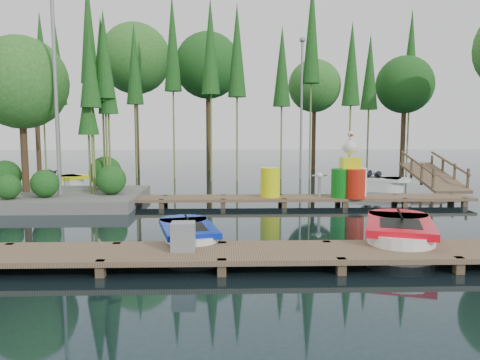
{
  "coord_description": "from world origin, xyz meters",
  "views": [
    {
      "loc": [
        0.07,
        -13.25,
        2.62
      ],
      "look_at": [
        0.5,
        0.5,
        1.1
      ],
      "focal_mm": 35.0,
      "sensor_mm": 36.0,
      "label": 1
    }
  ],
  "objects_px": {
    "island": "(41,112)",
    "drum_cluster": "(351,178)",
    "utility_cabinet": "(183,236)",
    "boat_yellow_far": "(55,183)",
    "boat_blue": "(188,237)",
    "yellow_barrel": "(270,182)",
    "boat_red": "(399,236)"
  },
  "relations": [
    {
      "from": "boat_blue",
      "to": "boat_yellow_far",
      "type": "distance_m",
      "value": 11.75
    },
    {
      "from": "drum_cluster",
      "to": "boat_blue",
      "type": "bearing_deg",
      "value": -132.78
    },
    {
      "from": "island",
      "to": "drum_cluster",
      "type": "bearing_deg",
      "value": -5.12
    },
    {
      "from": "boat_red",
      "to": "utility_cabinet",
      "type": "xyz_separation_m",
      "value": [
        -4.59,
        -1.1,
        0.28
      ]
    },
    {
      "from": "boat_yellow_far",
      "to": "drum_cluster",
      "type": "xyz_separation_m",
      "value": [
        11.49,
        -4.36,
        0.66
      ]
    },
    {
      "from": "boat_red",
      "to": "drum_cluster",
      "type": "distance_m",
      "value": 5.79
    },
    {
      "from": "boat_red",
      "to": "drum_cluster",
      "type": "bearing_deg",
      "value": 103.57
    },
    {
      "from": "island",
      "to": "boat_yellow_far",
      "type": "xyz_separation_m",
      "value": [
        -0.87,
        3.41,
        -2.89
      ]
    },
    {
      "from": "boat_red",
      "to": "drum_cluster",
      "type": "height_order",
      "value": "drum_cluster"
    },
    {
      "from": "boat_red",
      "to": "yellow_barrel",
      "type": "relative_size",
      "value": 3.27
    },
    {
      "from": "boat_red",
      "to": "boat_yellow_far",
      "type": "xyz_separation_m",
      "value": [
        -11.02,
        10.1,
        0.0
      ]
    },
    {
      "from": "boat_blue",
      "to": "drum_cluster",
      "type": "bearing_deg",
      "value": 34.24
    },
    {
      "from": "boat_yellow_far",
      "to": "drum_cluster",
      "type": "distance_m",
      "value": 12.31
    },
    {
      "from": "boat_yellow_far",
      "to": "utility_cabinet",
      "type": "distance_m",
      "value": 12.92
    },
    {
      "from": "yellow_barrel",
      "to": "drum_cluster",
      "type": "relative_size",
      "value": 0.44
    },
    {
      "from": "boat_yellow_far",
      "to": "boat_red",
      "type": "bearing_deg",
      "value": -63.33
    },
    {
      "from": "island",
      "to": "utility_cabinet",
      "type": "distance_m",
      "value": 9.92
    },
    {
      "from": "boat_red",
      "to": "yellow_barrel",
      "type": "bearing_deg",
      "value": 129.17
    },
    {
      "from": "boat_blue",
      "to": "yellow_barrel",
      "type": "xyz_separation_m",
      "value": [
        2.35,
        5.64,
        0.56
      ]
    },
    {
      "from": "island",
      "to": "boat_red",
      "type": "xyz_separation_m",
      "value": [
        10.15,
        -6.69,
        -2.89
      ]
    },
    {
      "from": "boat_yellow_far",
      "to": "yellow_barrel",
      "type": "relative_size",
      "value": 2.94
    },
    {
      "from": "boat_blue",
      "to": "drum_cluster",
      "type": "relative_size",
      "value": 1.17
    },
    {
      "from": "drum_cluster",
      "to": "utility_cabinet",
      "type": "bearing_deg",
      "value": -126.46
    },
    {
      "from": "utility_cabinet",
      "to": "boat_yellow_far",
      "type": "bearing_deg",
      "value": 119.86
    },
    {
      "from": "boat_blue",
      "to": "drum_cluster",
      "type": "height_order",
      "value": "drum_cluster"
    },
    {
      "from": "island",
      "to": "boat_red",
      "type": "bearing_deg",
      "value": -33.39
    },
    {
      "from": "boat_blue",
      "to": "utility_cabinet",
      "type": "xyz_separation_m",
      "value": [
        0.02,
        -1.36,
        0.34
      ]
    },
    {
      "from": "boat_blue",
      "to": "boat_red",
      "type": "xyz_separation_m",
      "value": [
        4.61,
        -0.25,
        0.05
      ]
    },
    {
      "from": "boat_blue",
      "to": "yellow_barrel",
      "type": "height_order",
      "value": "yellow_barrel"
    },
    {
      "from": "boat_blue",
      "to": "island",
      "type": "bearing_deg",
      "value": 117.76
    },
    {
      "from": "island",
      "to": "yellow_barrel",
      "type": "relative_size",
      "value": 6.78
    },
    {
      "from": "boat_blue",
      "to": "utility_cabinet",
      "type": "relative_size",
      "value": 4.77
    }
  ]
}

